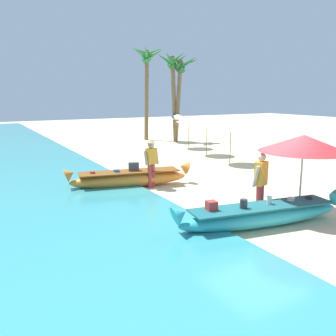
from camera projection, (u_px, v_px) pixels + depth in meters
ground_plane at (257, 211)px, 10.10m from camera, size 80.00×80.00×0.00m
boat_cyan_foreground at (262, 215)px, 8.86m from camera, size 4.79×1.46×0.83m
boat_orange_midground at (130, 178)px, 12.65m from camera, size 4.47×1.58×0.87m
person_vendor_hatted at (151, 160)px, 12.44m from camera, size 0.57×0.44×1.72m
person_tourist_customer at (261, 180)px, 9.61m from camera, size 0.59×0.36×1.69m
patio_umbrella_large at (304, 144)px, 9.45m from camera, size 2.34×2.34×2.17m
parasol_row_0 at (231, 127)px, 16.59m from camera, size 1.60×1.60×1.91m
parasol_row_1 at (207, 123)px, 19.06m from camera, size 1.60×1.60×1.91m
parasol_row_2 at (189, 119)px, 21.57m from camera, size 1.60×1.60×1.91m
parasol_row_3 at (178, 116)px, 24.42m from camera, size 1.60×1.60×1.91m
palm_tree_tall_inland at (180, 74)px, 24.41m from camera, size 2.78×2.67×5.80m
palm_tree_leaning_seaward at (173, 72)px, 24.28m from camera, size 2.24×2.54×6.04m
palm_tree_mid_cluster at (147, 65)px, 25.04m from camera, size 2.63×2.50×6.52m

